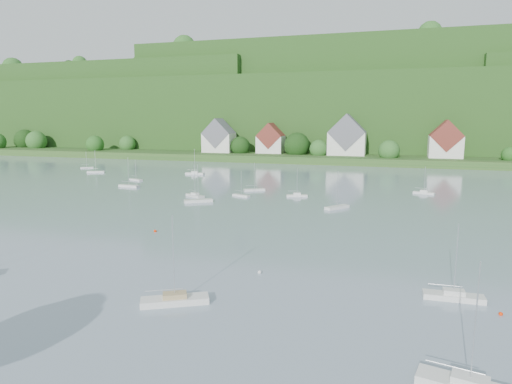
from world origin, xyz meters
TOP-DOWN VIEW (x-y plane):
  - far_shore_strip at (0.00, 200.00)m, footprint 600.00×60.00m
  - forested_ridge at (0.39, 268.57)m, footprint 620.00×181.22m
  - village_building_0 at (-55.00, 187.00)m, footprint 14.00×10.40m
  - village_building_1 at (-30.00, 189.00)m, footprint 12.00×9.36m
  - village_building_2 at (5.00, 188.00)m, footprint 16.00×11.44m
  - village_building_3 at (45.00, 186.00)m, footprint 13.00×10.40m
  - near_sailboat_2 at (3.28, 27.57)m, footprint 7.08×5.02m
  - near_sailboat_3 at (31.17, 37.22)m, footprint 6.19×1.87m
  - mooring_buoy_1 at (9.09, 39.00)m, footprint 0.49×0.49m
  - mooring_buoy_2 at (35.15, 34.48)m, footprint 0.40×0.40m
  - mooring_buoy_3 at (-13.74, 53.47)m, footprint 0.49×0.49m
  - far_sailboat_cluster at (10.88, 110.47)m, footprint 194.43×74.08m

SIDE VIEW (x-z plane):
  - mooring_buoy_1 at x=9.09m, z-range -0.24..0.24m
  - mooring_buoy_2 at x=35.15m, z-range -0.20..0.20m
  - mooring_buoy_3 at x=-13.74m, z-range -0.24..0.24m
  - far_sailboat_cluster at x=10.88m, z-range -4.00..4.74m
  - near_sailboat_3 at x=31.17m, z-range -3.71..4.60m
  - near_sailboat_2 at x=3.28m, z-range -4.24..5.19m
  - far_shore_strip at x=0.00m, z-range 0.00..3.00m
  - village_building_1 at x=-30.00m, z-range 1.75..15.75m
  - village_building_3 at x=45.00m, z-range 1.68..17.18m
  - village_building_0 at x=-55.00m, z-range 1.51..17.51m
  - village_building_2 at x=5.00m, z-range 1.27..19.27m
  - forested_ridge at x=0.39m, z-range -12.06..57.83m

